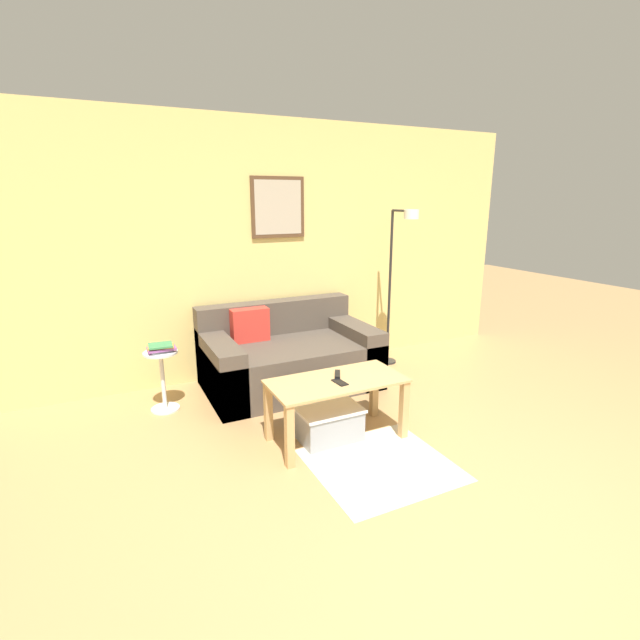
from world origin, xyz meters
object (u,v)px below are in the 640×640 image
storage_bin (327,421)px  floor_lamp (399,269)px  couch (288,358)px  book_stack (161,348)px  coffee_table (337,392)px  cell_phone (340,382)px  side_table (162,376)px  remote_control (338,374)px

storage_bin → floor_lamp: floor_lamp is taller
couch → storage_bin: bearing=-96.6°
couch → book_stack: 1.21m
coffee_table → storage_bin: (-0.06, 0.05, -0.25)m
storage_bin → floor_lamp: bearing=37.7°
couch → cell_phone: 1.22m
floor_lamp → cell_phone: size_ratio=12.00×
floor_lamp → side_table: bearing=-179.7°
floor_lamp → remote_control: (-1.27, -1.03, -0.59)m
coffee_table → remote_control: size_ratio=6.77×
couch → remote_control: (-0.03, -1.07, 0.21)m
side_table → book_stack: (0.01, -0.01, 0.25)m
coffee_table → storage_bin: coffee_table is taller
book_stack → cell_phone: size_ratio=1.65×
coffee_table → side_table: 1.56m
couch → remote_control: couch is taller
book_stack → remote_control: book_stack is taller
storage_bin → book_stack: 1.53m
coffee_table → book_stack: bearing=135.4°
book_stack → cell_phone: (1.09, -1.14, -0.08)m
coffee_table → side_table: bearing=135.3°
storage_bin → book_stack: (-1.05, 1.04, 0.44)m
floor_lamp → cell_phone: bearing=-138.5°
side_table → couch: bearing=2.1°
book_stack → remote_control: 1.53m
book_stack → couch: bearing=2.7°
storage_bin → remote_control: (0.10, 0.03, 0.36)m
floor_lamp → book_stack: (-2.41, -0.02, -0.51)m
storage_bin → coffee_table: bearing=-41.4°
floor_lamp → remote_control: size_ratio=11.20×
remote_control → cell_phone: remote_control is taller
couch → cell_phone: couch is taller
couch → side_table: size_ratio=3.02×
floor_lamp → couch: bearing=178.5°
side_table → remote_control: size_ratio=3.55×
remote_control → floor_lamp: bearing=67.4°
side_table → book_stack: size_ratio=2.31×
coffee_table → book_stack: 1.56m
floor_lamp → book_stack: bearing=-179.5°
storage_bin → cell_phone: bearing=-65.8°
storage_bin → cell_phone: size_ratio=3.42×
coffee_table → book_stack: book_stack is taller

